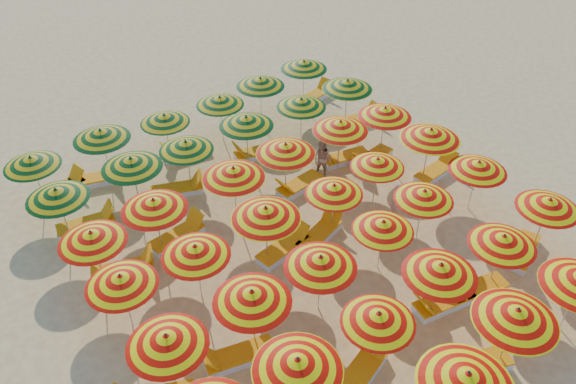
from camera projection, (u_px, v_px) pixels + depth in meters
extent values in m
plane|color=#F4CA6C|center=(298.00, 242.00, 16.77)|extent=(120.00, 120.00, 0.00)
cone|color=#E06D00|center=(467.00, 379.00, 10.99)|extent=(2.49, 2.49, 0.38)
sphere|color=black|center=(469.00, 372.00, 10.86)|extent=(0.07, 0.07, 0.07)
cylinder|color=silver|center=(507.00, 339.00, 12.83)|extent=(0.04, 0.04, 1.93)
cone|color=#E06D00|center=(517.00, 315.00, 12.31)|extent=(2.54, 2.54, 0.37)
sphere|color=black|center=(519.00, 309.00, 12.18)|extent=(0.06, 0.06, 0.06)
cylinder|color=silver|center=(571.00, 303.00, 13.68)|extent=(0.04, 0.04, 1.90)
cone|color=#E06D00|center=(298.00, 364.00, 11.33)|extent=(2.13, 2.13, 0.36)
sphere|color=black|center=(298.00, 358.00, 11.20)|extent=(0.06, 0.06, 0.06)
cylinder|color=silver|center=(375.00, 339.00, 12.96)|extent=(0.03, 0.03, 1.72)
cone|color=#E06D00|center=(378.00, 318.00, 12.50)|extent=(2.28, 2.28, 0.33)
sphere|color=black|center=(379.00, 312.00, 12.38)|extent=(0.06, 0.06, 0.06)
cylinder|color=silver|center=(435.00, 292.00, 14.00)|extent=(0.04, 0.04, 1.85)
cone|color=#E06D00|center=(440.00, 269.00, 13.50)|extent=(2.19, 2.19, 0.35)
sphere|color=black|center=(442.00, 263.00, 13.38)|extent=(0.06, 0.06, 0.06)
cylinder|color=silver|center=(496.00, 261.00, 14.90)|extent=(0.03, 0.03, 1.76)
cone|color=#E06D00|center=(503.00, 240.00, 14.43)|extent=(2.02, 2.02, 0.34)
sphere|color=black|center=(505.00, 235.00, 14.31)|extent=(0.06, 0.06, 0.06)
cylinder|color=silver|center=(541.00, 225.00, 16.07)|extent=(0.03, 0.03, 1.77)
cone|color=#E06D00|center=(549.00, 204.00, 15.59)|extent=(2.27, 2.27, 0.34)
sphere|color=black|center=(551.00, 198.00, 15.48)|extent=(0.06, 0.06, 0.06)
cylinder|color=silver|center=(171.00, 362.00, 12.40)|extent=(0.03, 0.03, 1.81)
cone|color=#E06D00|center=(167.00, 340.00, 11.92)|extent=(1.92, 1.92, 0.34)
sphere|color=black|center=(165.00, 334.00, 11.80)|extent=(0.06, 0.06, 0.06)
cylinder|color=silver|center=(253.00, 319.00, 13.31)|extent=(0.04, 0.04, 1.86)
cone|color=#E06D00|center=(252.00, 296.00, 12.82)|extent=(1.97, 1.97, 0.35)
sphere|color=black|center=(252.00, 290.00, 12.69)|extent=(0.06, 0.06, 0.06)
cylinder|color=silver|center=(319.00, 284.00, 14.21)|extent=(0.04, 0.04, 1.84)
cone|color=#E06D00|center=(321.00, 262.00, 13.72)|extent=(2.45, 2.45, 0.35)
sphere|color=black|center=(321.00, 256.00, 13.59)|extent=(0.06, 0.06, 0.06)
cylinder|color=silver|center=(380.00, 246.00, 15.43)|extent=(0.03, 0.03, 1.69)
cone|color=#E06D00|center=(383.00, 226.00, 14.98)|extent=(2.05, 2.05, 0.32)
sphere|color=black|center=(384.00, 220.00, 14.86)|extent=(0.06, 0.06, 0.06)
cylinder|color=silver|center=(420.00, 215.00, 16.43)|extent=(0.03, 0.03, 1.73)
cone|color=#E06D00|center=(424.00, 195.00, 15.97)|extent=(1.79, 1.79, 0.33)
sphere|color=black|center=(425.00, 190.00, 15.85)|extent=(0.06, 0.06, 0.06)
cylinder|color=silver|center=(473.00, 186.00, 17.48)|extent=(0.03, 0.03, 1.78)
cone|color=#E06D00|center=(478.00, 166.00, 17.01)|extent=(1.99, 1.99, 0.34)
sphere|color=black|center=(480.00, 161.00, 16.89)|extent=(0.06, 0.06, 0.06)
cylinder|color=silver|center=(127.00, 302.00, 13.80)|extent=(0.03, 0.03, 1.76)
cone|color=#E06D00|center=(121.00, 280.00, 13.33)|extent=(2.20, 2.20, 0.34)
sphere|color=black|center=(119.00, 275.00, 13.21)|extent=(0.06, 0.06, 0.06)
cylinder|color=silver|center=(198.00, 272.00, 14.58)|extent=(0.03, 0.03, 1.78)
cone|color=#E06D00|center=(195.00, 251.00, 14.10)|extent=(2.35, 2.35, 0.34)
sphere|color=black|center=(195.00, 245.00, 13.98)|extent=(0.06, 0.06, 0.06)
cylinder|color=silver|center=(266.00, 236.00, 15.57)|extent=(0.04, 0.04, 1.93)
cone|color=#E06D00|center=(266.00, 213.00, 15.06)|extent=(2.51, 2.51, 0.37)
sphere|color=black|center=(266.00, 207.00, 14.93)|extent=(0.06, 0.06, 0.06)
cylinder|color=silver|center=(333.00, 209.00, 16.66)|extent=(0.03, 0.03, 1.71)
cone|color=#E06D00|center=(334.00, 189.00, 16.21)|extent=(2.19, 2.19, 0.33)
sphere|color=black|center=(334.00, 184.00, 16.09)|extent=(0.06, 0.06, 0.06)
cylinder|color=silver|center=(375.00, 182.00, 17.73)|extent=(0.03, 0.03, 1.70)
cone|color=#E06D00|center=(377.00, 163.00, 17.28)|extent=(2.25, 2.25, 0.32)
sphere|color=black|center=(378.00, 158.00, 17.16)|extent=(0.06, 0.06, 0.06)
cylinder|color=silver|center=(427.00, 156.00, 18.61)|extent=(0.04, 0.04, 1.98)
cone|color=#E06D00|center=(431.00, 134.00, 18.08)|extent=(2.41, 2.41, 0.38)
sphere|color=black|center=(432.00, 128.00, 17.95)|extent=(0.07, 0.07, 0.07)
cylinder|color=silver|center=(98.00, 259.00, 14.96)|extent=(0.03, 0.03, 1.80)
cone|color=#E06D00|center=(92.00, 237.00, 14.48)|extent=(1.85, 1.85, 0.34)
sphere|color=black|center=(90.00, 231.00, 14.36)|extent=(0.06, 0.06, 0.06)
cylinder|color=silver|center=(158.00, 226.00, 15.93)|extent=(0.04, 0.04, 1.86)
cone|color=#E06D00|center=(154.00, 204.00, 15.43)|extent=(2.08, 2.08, 0.36)
sphere|color=black|center=(153.00, 199.00, 15.31)|extent=(0.06, 0.06, 0.06)
cylinder|color=silver|center=(235.00, 194.00, 17.06)|extent=(0.04, 0.04, 1.90)
cone|color=#E06D00|center=(233.00, 173.00, 16.55)|extent=(1.95, 1.95, 0.36)
sphere|color=black|center=(233.00, 167.00, 16.42)|extent=(0.06, 0.06, 0.06)
cylinder|color=silver|center=(286.00, 170.00, 18.06)|extent=(0.04, 0.04, 1.90)
cone|color=#E06D00|center=(286.00, 149.00, 17.55)|extent=(2.51, 2.51, 0.36)
sphere|color=black|center=(286.00, 143.00, 17.42)|extent=(0.06, 0.06, 0.06)
cylinder|color=silver|center=(339.00, 146.00, 19.16)|extent=(0.04, 0.04, 1.89)
cone|color=#E06D00|center=(340.00, 126.00, 18.65)|extent=(2.33, 2.33, 0.36)
sphere|color=black|center=(341.00, 120.00, 18.53)|extent=(0.06, 0.06, 0.06)
cylinder|color=silver|center=(383.00, 132.00, 19.89)|extent=(0.04, 0.04, 1.88)
cone|color=#E06D00|center=(385.00, 112.00, 19.39)|extent=(2.22, 2.22, 0.36)
sphere|color=black|center=(386.00, 107.00, 19.27)|extent=(0.06, 0.06, 0.06)
cylinder|color=silver|center=(63.00, 215.00, 16.38)|extent=(0.03, 0.03, 1.80)
cone|color=#626006|center=(57.00, 194.00, 15.90)|extent=(2.38, 2.38, 0.34)
sphere|color=black|center=(55.00, 188.00, 15.78)|extent=(0.06, 0.06, 0.06)
cylinder|color=silver|center=(136.00, 184.00, 17.50)|extent=(0.04, 0.04, 1.87)
cone|color=#626006|center=(131.00, 163.00, 17.00)|extent=(2.36, 2.36, 0.36)
sphere|color=black|center=(130.00, 157.00, 16.87)|extent=(0.06, 0.06, 0.06)
cylinder|color=silver|center=(188.00, 165.00, 18.38)|extent=(0.03, 0.03, 1.77)
cone|color=#626006|center=(186.00, 146.00, 17.91)|extent=(2.07, 2.07, 0.34)
sphere|color=black|center=(185.00, 141.00, 17.79)|extent=(0.06, 0.06, 0.06)
cylinder|color=silver|center=(247.00, 141.00, 19.43)|extent=(0.04, 0.04, 1.86)
cone|color=#626006|center=(246.00, 121.00, 18.93)|extent=(2.22, 2.22, 0.36)
sphere|color=black|center=(246.00, 116.00, 18.81)|extent=(0.06, 0.06, 0.06)
cylinder|color=silver|center=(301.00, 122.00, 20.54)|extent=(0.03, 0.03, 1.80)
cone|color=#626006|center=(301.00, 103.00, 20.06)|extent=(2.30, 2.30, 0.34)
sphere|color=black|center=(301.00, 98.00, 19.94)|extent=(0.06, 0.06, 0.06)
cylinder|color=silver|center=(346.00, 104.00, 21.45)|extent=(0.04, 0.04, 1.92)
cone|color=#626006|center=(347.00, 84.00, 20.94)|extent=(2.38, 2.38, 0.36)
sphere|color=black|center=(348.00, 79.00, 20.81)|extent=(0.06, 0.06, 0.06)
cylinder|color=silver|center=(38.00, 181.00, 17.72)|extent=(0.03, 0.03, 1.74)
cone|color=#626006|center=(31.00, 162.00, 17.26)|extent=(1.75, 1.75, 0.33)
sphere|color=black|center=(30.00, 156.00, 17.14)|extent=(0.06, 0.06, 0.06)
cylinder|color=silver|center=(106.00, 155.00, 18.76)|extent=(0.04, 0.04, 1.87)
cone|color=#626006|center=(101.00, 134.00, 18.26)|extent=(2.27, 2.27, 0.36)
sphere|color=black|center=(100.00, 129.00, 18.14)|extent=(0.06, 0.06, 0.06)
cylinder|color=silver|center=(167.00, 137.00, 19.79)|extent=(0.03, 0.03, 1.72)
cone|color=#626006|center=(165.00, 119.00, 19.33)|extent=(2.21, 2.21, 0.33)
sphere|color=black|center=(164.00, 114.00, 19.22)|extent=(0.06, 0.06, 0.06)
cylinder|color=silver|center=(221.00, 119.00, 20.74)|extent=(0.03, 0.03, 1.75)
cone|color=#626006|center=(220.00, 101.00, 20.28)|extent=(2.24, 2.24, 0.33)
sphere|color=black|center=(219.00, 96.00, 20.16)|extent=(0.06, 0.06, 0.06)
cylinder|color=silver|center=(261.00, 101.00, 21.73)|extent=(0.04, 0.04, 1.85)
cone|color=#626006|center=(260.00, 82.00, 21.23)|extent=(1.99, 1.99, 0.35)
sphere|color=black|center=(260.00, 77.00, 21.11)|extent=(0.06, 0.06, 0.06)
cylinder|color=silver|center=(304.00, 83.00, 22.87)|extent=(0.04, 0.04, 1.86)
cone|color=#626006|center=(304.00, 65.00, 22.38)|extent=(1.94, 1.94, 0.35)
sphere|color=black|center=(304.00, 60.00, 22.25)|extent=(0.06, 0.06, 0.06)
cube|color=white|center=(475.00, 366.00, 13.26)|extent=(1.80, 1.13, 0.20)
cube|color=orange|center=(477.00, 363.00, 13.18)|extent=(1.80, 1.13, 0.06)
cube|color=orange|center=(452.00, 365.00, 12.88)|extent=(0.54, 0.67, 0.48)
cube|color=white|center=(360.00, 375.00, 13.07)|extent=(1.80, 1.06, 0.20)
cube|color=orange|center=(360.00, 372.00, 12.99)|extent=(1.80, 1.06, 0.06)
cube|color=orange|center=(376.00, 346.00, 13.30)|extent=(0.52, 0.66, 0.48)
cube|color=white|center=(444.00, 303.00, 14.77)|extent=(1.78, 0.89, 0.20)
cube|color=orange|center=(445.00, 300.00, 14.69)|extent=(1.78, 0.89, 0.06)
cube|color=orange|center=(424.00, 303.00, 14.32)|extent=(0.47, 0.64, 0.48)
cube|color=white|center=(477.00, 291.00, 15.12)|extent=(1.79, 0.98, 0.20)
cube|color=orange|center=(478.00, 287.00, 15.04)|extent=(1.79, 0.98, 0.06)
cube|color=orange|center=(458.00, 289.00, 14.70)|extent=(0.49, 0.65, 0.48)
cube|color=white|center=(523.00, 252.00, 16.28)|extent=(1.80, 1.12, 0.20)
cube|color=orange|center=(524.00, 249.00, 16.20)|extent=(1.80, 1.12, 0.06)
cube|color=orange|center=(519.00, 258.00, 15.61)|extent=(0.54, 0.67, 0.48)
cube|color=white|center=(240.00, 357.00, 13.45)|extent=(1.79, 0.99, 0.20)
cube|color=orange|center=(239.00, 354.00, 13.37)|extent=(1.79, 0.99, 0.06)
cube|color=orange|center=(210.00, 358.00, 13.03)|extent=(0.50, 0.65, 0.48)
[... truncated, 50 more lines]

